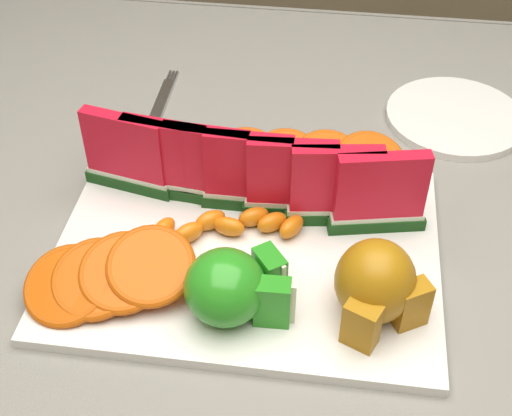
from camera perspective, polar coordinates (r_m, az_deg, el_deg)
name	(u,v)px	position (r m, az deg, el deg)	size (l,w,h in m)	color
table	(237,283)	(0.87, -1.54, -6.01)	(1.40, 0.90, 0.75)	#51391A
tablecloth	(236,247)	(0.83, -1.62, -3.13)	(1.53, 1.03, 0.20)	gray
platter	(247,250)	(0.76, -0.71, -3.42)	(0.40, 0.30, 0.01)	silver
apple_cluster	(233,287)	(0.67, -1.85, -6.37)	(0.12, 0.10, 0.07)	#298A15
pear_cluster	(376,285)	(0.67, 9.61, -6.12)	(0.10, 0.10, 0.08)	#AB8714
side_plate	(455,117)	(0.98, 15.63, 7.04)	(0.21, 0.21, 0.01)	silver
fork	(158,111)	(0.97, -7.87, 7.66)	(0.02, 0.20, 0.00)	silver
watermelon_row	(249,174)	(0.77, -0.57, 2.73)	(0.39, 0.07, 0.10)	#093910
orange_fan_front	(109,276)	(0.71, -11.67, -5.32)	(0.18, 0.13, 0.05)	red
orange_fan_back	(266,156)	(0.83, 0.82, 4.18)	(0.34, 0.11, 0.05)	red
tangerine_segments	(230,225)	(0.76, -2.10, -1.37)	(0.17, 0.07, 0.02)	#DE5819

